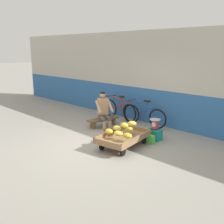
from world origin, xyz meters
The scene contains 11 objects.
ground_plane centered at (0.00, 0.00, 0.00)m, with size 80.00×80.00×0.00m, color gray.
back_wall centered at (0.00, 2.83, 1.53)m, with size 16.00×0.30×3.05m.
banana_cart centered at (0.53, 0.45, 0.24)m, with size 1.04×1.55×0.36m.
banana_pile centered at (0.50, 0.44, 0.46)m, with size 0.85×0.82×0.27m.
low_bench centered at (-1.16, 1.32, 0.20)m, with size 0.46×1.13×0.27m.
vendor_seated centered at (-1.08, 1.29, 0.57)m, with size 0.74×0.63×1.14m.
plastic_crate centered at (0.79, 1.44, 0.15)m, with size 0.36×0.28×0.30m.
weighing_scale centered at (0.79, 1.44, 0.45)m, with size 0.30×0.30×0.29m.
bicycle_near_left centered at (-1.38, 2.36, 0.35)m, with size 1.65×0.48×0.86m.
bicycle_far_left centered at (-0.27, 2.33, 0.35)m, with size 1.66×0.48×0.86m.
shopping_bag centered at (0.92, 1.11, 0.12)m, with size 0.18×0.12×0.24m, color green.
Camera 1 is at (4.73, -4.29, 2.48)m, focal length 41.68 mm.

